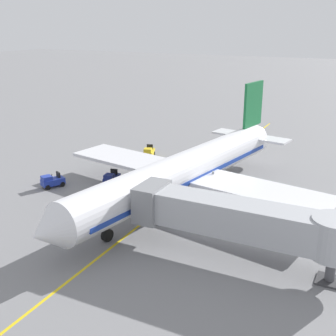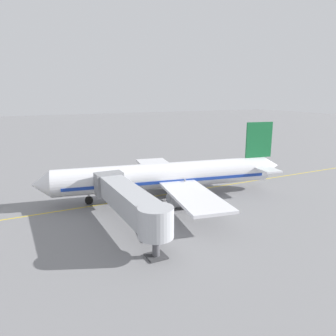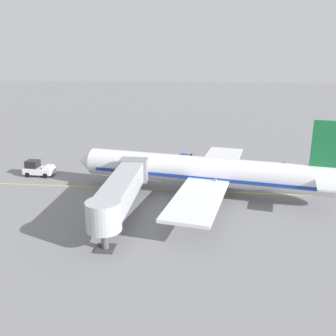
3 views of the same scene
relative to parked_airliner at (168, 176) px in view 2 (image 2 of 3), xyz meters
name	(u,v)px [view 2 (image 2 of 3)]	position (x,y,z in m)	size (l,w,h in m)	color
ground_plane	(164,195)	(1.12, 0.23, -3.19)	(400.00, 400.00, 0.00)	slate
gate_lead_in_line	(164,195)	(1.12, 0.23, -3.18)	(0.24, 80.00, 0.01)	gold
parked_airliner	(168,176)	(0.00, 0.00, 0.00)	(30.45, 37.21, 10.63)	silver
jet_bridge	(129,201)	(-8.68, 9.29, 0.27)	(17.06, 3.50, 4.98)	#A8AAAF
baggage_tug_lead	(145,178)	(9.28, -0.26, -2.47)	(1.68, 2.68, 1.62)	navy
baggage_tug_trailing	(196,169)	(10.65, -11.45, -2.47)	(1.93, 2.75, 1.62)	gold
baggage_tug_spare	(115,173)	(14.80, 3.38, -2.47)	(2.20, 2.77, 1.62)	#1E339E
baggage_cart_front	(166,179)	(6.22, -2.73, -2.24)	(1.48, 2.95, 1.58)	#4C4C51
baggage_cart_second_in_train	(181,178)	(5.67, -5.37, -2.24)	(1.48, 2.95, 1.58)	#4C4C51
ground_crew_wing_walker	(168,175)	(8.28, -4.11, -2.23)	(0.67, 0.45, 1.69)	#232328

